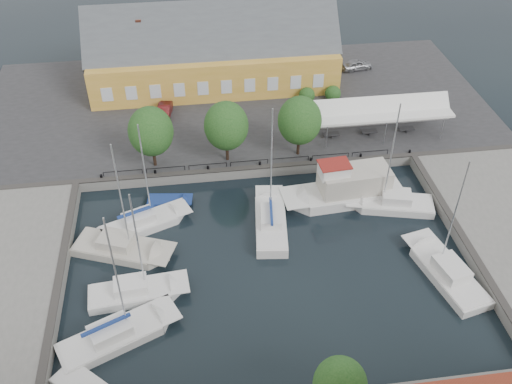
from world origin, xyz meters
TOP-DOWN VIEW (x-y plane):
  - ground at (0.00, 0.00)m, footprint 140.00×140.00m
  - north_quay at (0.00, 23.00)m, footprint 56.00×26.00m
  - quay_edge_fittings at (0.02, 4.75)m, footprint 56.00×24.72m
  - warehouse at (-2.60, 28.36)m, footprint 28.56×14.00m
  - tent_canopy at (14.00, 14.50)m, footprint 14.00×4.00m
  - quay_trees at (-2.00, 12.00)m, footprint 18.20×4.20m
  - car_silver at (15.66, 28.88)m, footprint 4.08×2.19m
  - car_red at (-8.01, 20.84)m, footprint 1.94×4.04m
  - center_sailboat at (0.88, 2.98)m, footprint 3.52×8.83m
  - trawler at (8.41, 5.76)m, footprint 11.59×4.19m
  - east_boat_a at (12.11, 4.04)m, footprint 8.24×4.44m
  - east_boat_c at (13.72, -4.69)m, footprint 4.63×9.13m
  - west_boat_a at (-10.08, 4.36)m, footprint 8.28×5.15m
  - west_boat_b at (-11.83, 1.49)m, footprint 8.80×5.72m
  - west_boat_c at (-10.50, -3.44)m, footprint 7.84×3.06m
  - west_boat_d at (-11.75, -7.33)m, footprint 8.98×5.97m
  - launch_nw at (-7.85, 7.27)m, footprint 4.29×2.15m

SIDE VIEW (x-z plane):
  - ground at x=0.00m, z-range 0.00..0.00m
  - launch_nw at x=-7.85m, z-range -0.35..0.53m
  - east_boat_c at x=13.72m, z-range -5.35..5.87m
  - west_boat_b at x=-11.83m, z-range -5.49..6.01m
  - west_boat_c at x=-10.50m, z-range -4.97..5.49m
  - east_boat_a at x=12.11m, z-range -5.38..5.91m
  - west_boat_d at x=-11.75m, z-range -5.58..6.12m
  - west_boat_a at x=-10.08m, z-range -5.14..5.68m
  - center_sailboat at x=0.88m, z-range -5.58..6.31m
  - north_quay at x=0.00m, z-range 0.00..1.00m
  - trawler at x=8.41m, z-range -1.48..3.52m
  - quay_edge_fittings at x=0.02m, z-range 0.86..1.26m
  - car_red at x=-8.01m, z-range 1.00..2.28m
  - car_silver at x=15.66m, z-range 1.00..2.32m
  - tent_canopy at x=14.00m, z-range 2.27..5.10m
  - warehouse at x=-2.60m, z-range -0.35..9.20m
  - quay_trees at x=-2.00m, z-range 1.73..8.03m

